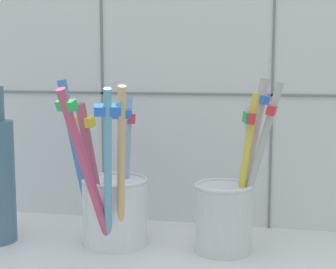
% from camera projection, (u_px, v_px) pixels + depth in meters
% --- Properties ---
extents(counter_slab, '(0.64, 0.22, 0.02)m').
position_uv_depth(counter_slab, '(165.00, 260.00, 0.59)').
color(counter_slab, silver).
rests_on(counter_slab, ground).
extents(tile_wall_back, '(0.64, 0.02, 0.45)m').
position_uv_depth(tile_wall_back, '(186.00, 61.00, 0.67)').
color(tile_wall_back, white).
rests_on(tile_wall_back, ground).
extents(toothbrush_cup_left, '(0.10, 0.13, 0.18)m').
position_uv_depth(toothbrush_cup_left, '(112.00, 201.00, 0.60)').
color(toothbrush_cup_left, white).
rests_on(toothbrush_cup_left, counter_slab).
extents(toothbrush_cup_right, '(0.09, 0.07, 0.19)m').
position_uv_depth(toothbrush_cup_right, '(227.00, 207.00, 0.58)').
color(toothbrush_cup_right, silver).
rests_on(toothbrush_cup_right, counter_slab).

